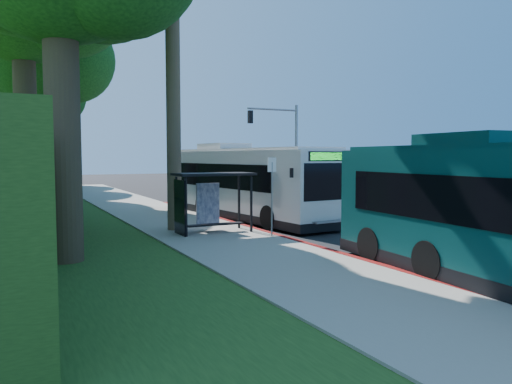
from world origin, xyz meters
TOP-DOWN VIEW (x-y plane):
  - ground at (0.00, 0.00)m, footprint 140.00×140.00m
  - sidewalk at (-7.30, 0.00)m, footprint 4.50×70.00m
  - red_curb at (-5.00, -4.00)m, footprint 0.25×30.00m
  - grass_verge at (-13.00, 5.00)m, footprint 8.00×70.00m
  - bus_shelter at (-7.26, -2.86)m, footprint 3.20×1.51m
  - stop_sign_pole at (-5.40, -5.00)m, footprint 0.35×0.06m
  - traffic_signal_pole at (3.78, 10.00)m, footprint 4.10×0.30m
  - tree_2 at (-11.89, 15.98)m, footprint 8.82×8.40m
  - tree_3 at (-13.88, 23.98)m, footprint 10.08×9.60m
  - tree_4 at (-11.40, 31.98)m, footprint 8.40×8.00m
  - tree_5 at (-10.41, 39.99)m, footprint 7.35×7.00m
  - white_bus at (-3.49, 1.66)m, footprint 4.16×13.41m
  - pickup at (0.33, 10.23)m, footprint 3.84×6.11m

SIDE VIEW (x-z plane):
  - ground at x=0.00m, z-range 0.00..0.00m
  - grass_verge at x=-13.00m, z-range 0.00..0.06m
  - sidewalk at x=-7.30m, z-range 0.00..0.12m
  - red_curb at x=-5.00m, z-range 0.00..0.13m
  - pickup at x=0.33m, z-range 0.00..1.57m
  - bus_shelter at x=-7.26m, z-range 0.53..3.08m
  - white_bus at x=-3.49m, z-range -0.05..3.88m
  - stop_sign_pole at x=-5.40m, z-range 0.50..3.67m
  - traffic_signal_pole at x=3.78m, z-range 0.92..7.92m
  - tree_5 at x=-10.41m, z-range 2.53..15.39m
  - tree_4 at x=-11.40m, z-range 2.66..16.80m
  - tree_2 at x=-11.89m, z-range 2.92..18.04m
  - tree_3 at x=-13.88m, z-range 3.34..20.62m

